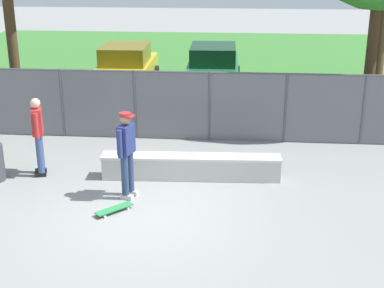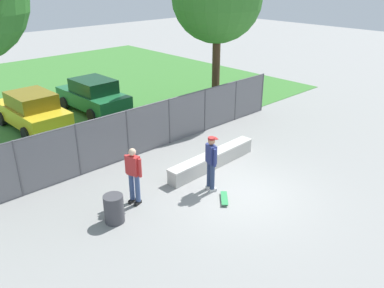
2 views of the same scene
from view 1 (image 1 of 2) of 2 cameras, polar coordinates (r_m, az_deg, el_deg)
name	(u,v)px [view 1 (image 1 of 2)]	position (r m, az deg, el deg)	size (l,w,h in m)	color
ground_plane	(145,214)	(10.88, -4.87, -7.28)	(80.00, 80.00, 0.00)	gray
grass_strip	(199,64)	(24.94, 0.73, 8.30)	(26.11, 20.00, 0.02)	#3D7A33
concrete_ledge	(191,167)	(12.35, -0.10, -2.39)	(4.05, 0.64, 0.55)	#B7B5AD
skateboarder	(127,151)	(11.23, -6.83, -0.71)	(0.38, 0.57, 1.84)	beige
skateboard	(114,209)	(10.98, -8.11, -6.72)	(0.70, 0.71, 0.09)	#2D8C4C
chainlink_fence	(172,103)	(14.72, -2.11, 4.31)	(14.18, 0.07, 1.89)	#4C4C51
car_yellow	(126,67)	(20.36, -6.87, 7.95)	(2.09, 4.24, 1.66)	gold
car_green	(213,68)	(20.18, 2.20, 7.97)	(2.09, 4.24, 1.66)	#1E6638
bystander	(38,133)	(12.78, -15.75, 1.09)	(0.36, 0.58, 1.82)	black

